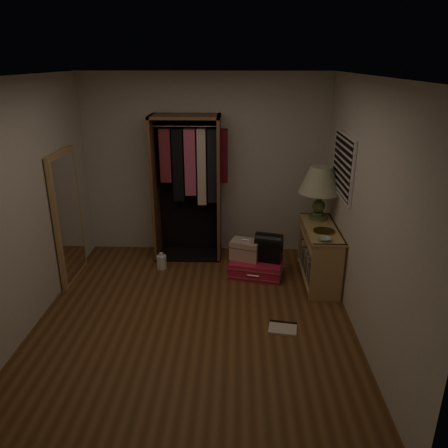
{
  "coord_description": "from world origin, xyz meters",
  "views": [
    {
      "loc": [
        0.47,
        -4.18,
        2.75
      ],
      "look_at": [
        0.3,
        0.95,
        0.8
      ],
      "focal_mm": 35.0,
      "sensor_mm": 36.0,
      "label": 1
    }
  ],
  "objects_px": {
    "train_case": "(245,249)",
    "black_bag": "(269,246)",
    "console_bookshelf": "(319,252)",
    "open_wardrobe": "(190,176)",
    "pink_suitcase": "(256,267)",
    "white_jug": "(162,262)",
    "floor_mirror": "(68,217)",
    "table_lamp": "(321,181)"
  },
  "relations": [
    {
      "from": "floor_mirror",
      "to": "train_case",
      "type": "bearing_deg",
      "value": 4.8
    },
    {
      "from": "console_bookshelf",
      "to": "open_wardrobe",
      "type": "relative_size",
      "value": 0.55
    },
    {
      "from": "console_bookshelf",
      "to": "table_lamp",
      "type": "bearing_deg",
      "value": 89.15
    },
    {
      "from": "floor_mirror",
      "to": "white_jug",
      "type": "bearing_deg",
      "value": 14.19
    },
    {
      "from": "floor_mirror",
      "to": "white_jug",
      "type": "xyz_separation_m",
      "value": [
        1.12,
        0.28,
        -0.75
      ]
    },
    {
      "from": "table_lamp",
      "to": "white_jug",
      "type": "xyz_separation_m",
      "value": [
        -2.12,
        -0.04,
        -1.17
      ]
    },
    {
      "from": "open_wardrobe",
      "to": "train_case",
      "type": "height_order",
      "value": "open_wardrobe"
    },
    {
      "from": "black_bag",
      "to": "table_lamp",
      "type": "height_order",
      "value": "table_lamp"
    },
    {
      "from": "black_bag",
      "to": "table_lamp",
      "type": "distance_m",
      "value": 1.09
    },
    {
      "from": "console_bookshelf",
      "to": "black_bag",
      "type": "xyz_separation_m",
      "value": [
        -0.65,
        0.11,
        0.02
      ]
    },
    {
      "from": "console_bookshelf",
      "to": "white_jug",
      "type": "bearing_deg",
      "value": 173.62
    },
    {
      "from": "open_wardrobe",
      "to": "floor_mirror",
      "type": "distance_m",
      "value": 1.72
    },
    {
      "from": "open_wardrobe",
      "to": "pink_suitcase",
      "type": "height_order",
      "value": "open_wardrobe"
    },
    {
      "from": "pink_suitcase",
      "to": "train_case",
      "type": "relative_size",
      "value": 1.78
    },
    {
      "from": "console_bookshelf",
      "to": "white_jug",
      "type": "relative_size",
      "value": 4.75
    },
    {
      "from": "train_case",
      "to": "black_bag",
      "type": "relative_size",
      "value": 1.11
    },
    {
      "from": "console_bookshelf",
      "to": "open_wardrobe",
      "type": "height_order",
      "value": "open_wardrobe"
    },
    {
      "from": "console_bookshelf",
      "to": "pink_suitcase",
      "type": "height_order",
      "value": "console_bookshelf"
    },
    {
      "from": "open_wardrobe",
      "to": "black_bag",
      "type": "bearing_deg",
      "value": -29.2
    },
    {
      "from": "pink_suitcase",
      "to": "table_lamp",
      "type": "bearing_deg",
      "value": 25.09
    },
    {
      "from": "pink_suitcase",
      "to": "white_jug",
      "type": "distance_m",
      "value": 1.32
    },
    {
      "from": "pink_suitcase",
      "to": "black_bag",
      "type": "xyz_separation_m",
      "value": [
        0.16,
        0.02,
        0.3
      ]
    },
    {
      "from": "train_case",
      "to": "table_lamp",
      "type": "height_order",
      "value": "table_lamp"
    },
    {
      "from": "floor_mirror",
      "to": "console_bookshelf",
      "type": "bearing_deg",
      "value": 0.82
    },
    {
      "from": "floor_mirror",
      "to": "train_case",
      "type": "height_order",
      "value": "floor_mirror"
    },
    {
      "from": "open_wardrobe",
      "to": "floor_mirror",
      "type": "bearing_deg",
      "value": -152.67
    },
    {
      "from": "white_jug",
      "to": "open_wardrobe",
      "type": "bearing_deg",
      "value": 52.7
    },
    {
      "from": "black_bag",
      "to": "white_jug",
      "type": "relative_size",
      "value": 1.7
    },
    {
      "from": "pink_suitcase",
      "to": "train_case",
      "type": "height_order",
      "value": "train_case"
    },
    {
      "from": "console_bookshelf",
      "to": "train_case",
      "type": "xyz_separation_m",
      "value": [
        -0.96,
        0.15,
        -0.04
      ]
    },
    {
      "from": "open_wardrobe",
      "to": "table_lamp",
      "type": "xyz_separation_m",
      "value": [
        1.75,
        -0.44,
        0.06
      ]
    },
    {
      "from": "console_bookshelf",
      "to": "black_bag",
      "type": "bearing_deg",
      "value": 170.39
    },
    {
      "from": "pink_suitcase",
      "to": "train_case",
      "type": "xyz_separation_m",
      "value": [
        -0.15,
        0.06,
        0.24
      ]
    },
    {
      "from": "open_wardrobe",
      "to": "black_bag",
      "type": "height_order",
      "value": "open_wardrobe"
    },
    {
      "from": "floor_mirror",
      "to": "white_jug",
      "type": "relative_size",
      "value": 7.2
    },
    {
      "from": "console_bookshelf",
      "to": "open_wardrobe",
      "type": "bearing_deg",
      "value": 157.48
    },
    {
      "from": "black_bag",
      "to": "white_jug",
      "type": "xyz_separation_m",
      "value": [
        -1.47,
        0.13,
        -0.31
      ]
    },
    {
      "from": "white_jug",
      "to": "pink_suitcase",
      "type": "bearing_deg",
      "value": -6.39
    },
    {
      "from": "floor_mirror",
      "to": "table_lamp",
      "type": "bearing_deg",
      "value": 5.76
    },
    {
      "from": "open_wardrobe",
      "to": "white_jug",
      "type": "distance_m",
      "value": 1.27
    },
    {
      "from": "open_wardrobe",
      "to": "train_case",
      "type": "relative_size",
      "value": 4.59
    },
    {
      "from": "open_wardrobe",
      "to": "floor_mirror",
      "type": "height_order",
      "value": "open_wardrobe"
    }
  ]
}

